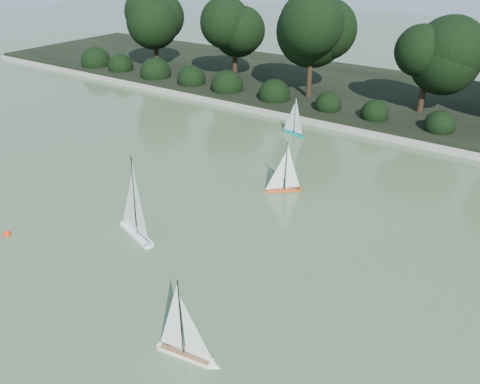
# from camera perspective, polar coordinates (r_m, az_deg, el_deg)

# --- Properties ---
(ground) EXTENTS (80.00, 80.00, 0.00)m
(ground) POSITION_cam_1_polar(r_m,az_deg,el_deg) (8.61, -7.31, -11.06)
(ground) COLOR #445634
(ground) RESTS_ON ground
(pond_coping) EXTENTS (40.00, 0.35, 0.18)m
(pond_coping) POSITION_cam_1_polar(r_m,az_deg,el_deg) (15.55, 14.97, 7.06)
(pond_coping) COLOR gray
(pond_coping) RESTS_ON ground
(far_bank) EXTENTS (40.00, 8.00, 0.30)m
(far_bank) POSITION_cam_1_polar(r_m,az_deg,el_deg) (19.19, 19.30, 10.55)
(far_bank) COLOR black
(far_bank) RESTS_ON ground
(tree_line) EXTENTS (26.31, 3.93, 4.39)m
(tree_line) POSITION_cam_1_polar(r_m,az_deg,el_deg) (16.89, 23.18, 16.46)
(tree_line) COLOR black
(tree_line) RESTS_ON ground
(shrub_hedge) EXTENTS (29.10, 1.10, 1.10)m
(shrub_hedge) POSITION_cam_1_polar(r_m,az_deg,el_deg) (16.25, 16.26, 9.13)
(shrub_hedge) COLOR black
(shrub_hedge) RESTS_ON ground
(sailboat_white_a) EXTENTS (1.38, 0.62, 1.90)m
(sailboat_white_a) POSITION_cam_1_polar(r_m,az_deg,el_deg) (10.00, -12.95, -3.42)
(sailboat_white_a) COLOR white
(sailboat_white_a) RESTS_ON ground
(sailboat_white_b) EXTENTS (1.09, 0.34, 1.48)m
(sailboat_white_b) POSITION_cam_1_polar(r_m,az_deg,el_deg) (7.18, -6.14, -18.18)
(sailboat_white_b) COLOR white
(sailboat_white_b) RESTS_ON ground
(sailboat_orange) EXTENTS (0.86, 0.76, 1.40)m
(sailboat_orange) POSITION_cam_1_polar(r_m,az_deg,el_deg) (11.47, 4.94, 1.07)
(sailboat_orange) COLOR #CB4519
(sailboat_orange) RESTS_ON ground
(sailboat_teal) EXTENTS (1.00, 0.43, 1.38)m
(sailboat_teal) POSITION_cam_1_polar(r_m,az_deg,el_deg) (15.19, 6.34, 7.87)
(sailboat_teal) COLOR #009283
(sailboat_teal) RESTS_ON ground
(race_buoy) EXTENTS (0.17, 0.17, 0.17)m
(race_buoy) POSITION_cam_1_polar(r_m,az_deg,el_deg) (11.00, -26.52, -4.66)
(race_buoy) COLOR red
(race_buoy) RESTS_ON ground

